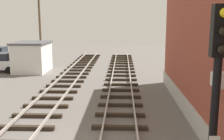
% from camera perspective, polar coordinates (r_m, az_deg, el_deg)
% --- Properties ---
extents(signal_mast, '(0.36, 0.40, 5.13)m').
position_cam_1_polar(signal_mast, '(6.31, 21.00, -4.67)').
color(signal_mast, black).
rests_on(signal_mast, ground).
extents(control_hut, '(3.00, 3.80, 2.76)m').
position_cam_1_polar(control_hut, '(26.19, -16.41, 2.69)').
color(control_hut, silver).
rests_on(control_hut, ground).
extents(utility_pole_far, '(1.80, 0.24, 8.50)m').
position_cam_1_polar(utility_pole_far, '(30.77, -14.93, 9.60)').
color(utility_pole_far, brown).
rests_on(utility_pole_far, ground).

